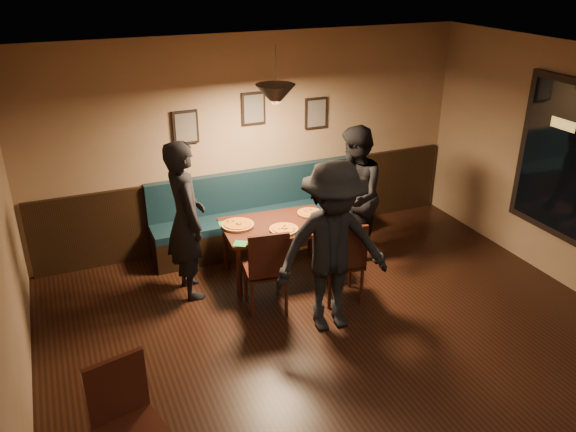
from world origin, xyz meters
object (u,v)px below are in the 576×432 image
Objects in this scene: soda_glass at (331,219)px; tabasco_bottle at (314,215)px; diner_right at (353,196)px; booth_bench at (263,212)px; diner_front at (333,248)px; cafe_chair_far at (132,431)px; chair_near_right at (341,259)px; diner_left at (186,220)px; dining_table at (277,250)px; chair_near_left at (265,268)px.

soda_glass is 0.24m from tabasco_bottle.
diner_right is 0.55m from soda_glass.
diner_front is at bearing -89.97° from booth_bench.
diner_front is 1.81× the size of cafe_chair_far.
diner_right is (0.58, 0.80, 0.39)m from chair_near_right.
cafe_chair_far is at bearing 155.31° from diner_left.
diner_right is (1.05, 0.02, 0.54)m from dining_table.
chair_near_right is at bearing -119.45° from diner_left.
booth_bench is 2.31× the size of dining_table.
chair_near_left is 1.63m from diner_right.
booth_bench reaches higher than tabasco_bottle.
chair_near_left is 0.98× the size of cafe_chair_far.
diner_left is 1.73m from soda_glass.
chair_near_right is (0.35, -1.60, 0.00)m from booth_bench.
diner_front is at bearing -11.98° from diner_right.
chair_near_left is 2.57m from cafe_chair_far.
cafe_chair_far is (-1.05, -2.53, -0.42)m from diner_left.
chair_near_left is at bearing 178.84° from chair_near_right.
diner_front reaches higher than soda_glass.
tabasco_bottle is 3.59m from cafe_chair_far.
cafe_chair_far is at bearing -137.00° from tabasco_bottle.
cafe_chair_far is at bearing -124.35° from booth_bench.
diner_right is at bearing -155.31° from cafe_chair_far.
tabasco_bottle is (0.87, 0.57, 0.25)m from chair_near_left.
booth_bench is 2.09m from diner_front.
cafe_chair_far is (-2.75, -2.23, -0.25)m from soda_glass.
booth_bench is 1.29m from diner_right.
diner_right is 1.55m from diner_front.
dining_table is 0.75m from chair_near_left.
chair_near_left is 1.06m from tabasco_bottle.
tabasco_bottle is (-0.13, 0.21, -0.01)m from soda_glass.
diner_right is at bearing 7.27° from tabasco_bottle.
diner_front reaches higher than diner_right.
diner_front is (1.22, -1.25, -0.00)m from diner_left.
diner_left is 1.75m from diner_front.
diner_right is at bearing 58.88° from diner_front.
chair_near_left is at bearing -117.86° from dining_table.
cafe_chair_far is at bearing -145.04° from diner_front.
chair_near_right is at bearing -103.92° from soda_glass.
chair_near_left is (-0.39, -0.62, 0.16)m from dining_table.
diner_right is (0.93, -0.80, 0.39)m from booth_bench.
diner_front is (-0.93, -1.24, 0.04)m from diner_right.
tabasco_bottle is (0.48, -0.05, 0.40)m from dining_table.
diner_front is at bearing -116.40° from soda_glass.
chair_near_left is 0.88m from chair_near_right.
diner_left is 1.58m from tabasco_bottle.
chair_near_right is 8.78× the size of tabasco_bottle.
soda_glass is at bearing -58.49° from tabasco_bottle.
dining_table is at bearing -64.15° from diner_right.
soda_glass is (0.60, -0.26, 0.42)m from dining_table.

